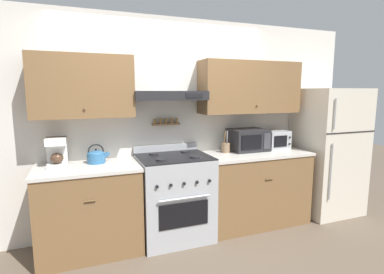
# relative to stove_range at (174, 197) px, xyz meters

# --- Properties ---
(ground_plane) EXTENTS (16.00, 16.00, 0.00)m
(ground_plane) POSITION_rel_stove_range_xyz_m (-0.00, -0.32, -0.48)
(ground_plane) COLOR brown
(wall_back) EXTENTS (5.20, 0.46, 2.55)m
(wall_back) POSITION_rel_stove_range_xyz_m (0.06, 0.31, 0.94)
(wall_back) COLOR silver
(wall_back) RESTS_ON ground_plane
(counter_left) EXTENTS (1.04, 0.67, 0.93)m
(counter_left) POSITION_rel_stove_range_xyz_m (-0.92, 0.02, -0.02)
(counter_left) COLOR brown
(counter_left) RESTS_ON ground_plane
(counter_right) EXTENTS (1.35, 0.67, 0.93)m
(counter_right) POSITION_rel_stove_range_xyz_m (1.08, 0.02, -0.02)
(counter_right) COLOR brown
(counter_right) RESTS_ON ground_plane
(stove_range) EXTENTS (0.80, 0.70, 1.04)m
(stove_range) POSITION_rel_stove_range_xyz_m (0.00, 0.00, 0.00)
(stove_range) COLOR #ADAFB5
(stove_range) RESTS_ON ground_plane
(refrigerator) EXTENTS (0.81, 0.73, 1.72)m
(refrigerator) POSITION_rel_stove_range_xyz_m (2.24, -0.02, 0.38)
(refrigerator) COLOR beige
(refrigerator) RESTS_ON ground_plane
(tea_kettle) EXTENTS (0.24, 0.19, 0.21)m
(tea_kettle) POSITION_rel_stove_range_xyz_m (-0.82, 0.14, 0.51)
(tea_kettle) COLOR teal
(tea_kettle) RESTS_ON counter_left
(coffee_maker) EXTENTS (0.20, 0.26, 0.29)m
(coffee_maker) POSITION_rel_stove_range_xyz_m (-1.21, 0.17, 0.59)
(coffee_maker) COLOR white
(coffee_maker) RESTS_ON counter_left
(microwave) EXTENTS (0.47, 0.37, 0.28)m
(microwave) POSITION_rel_stove_range_xyz_m (1.05, 0.15, 0.58)
(microwave) COLOR #232326
(microwave) RESTS_ON counter_right
(utensil_crock) EXTENTS (0.11, 0.11, 0.28)m
(utensil_crock) POSITION_rel_stove_range_xyz_m (0.72, 0.14, 0.51)
(utensil_crock) COLOR #8E7051
(utensil_crock) RESTS_ON counter_right
(toaster_oven) EXTENTS (0.31, 0.29, 0.24)m
(toaster_oven) POSITION_rel_stove_range_xyz_m (1.47, 0.13, 0.56)
(toaster_oven) COLOR #ADAFB5
(toaster_oven) RESTS_ON counter_right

